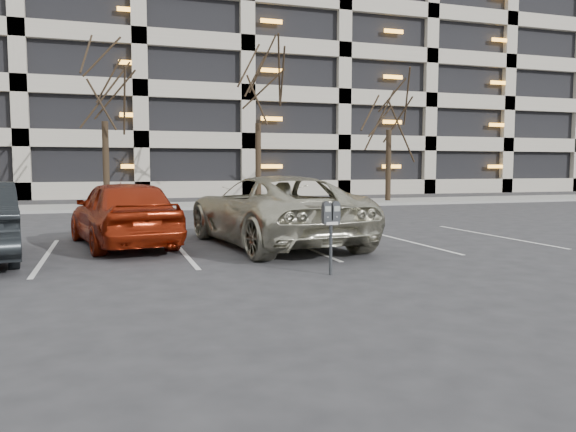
{
  "coord_description": "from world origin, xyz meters",
  "views": [
    {
      "loc": [
        -2.91,
        -10.33,
        1.86
      ],
      "look_at": [
        -0.01,
        -1.26,
        1.03
      ],
      "focal_mm": 35.0,
      "sensor_mm": 36.0,
      "label": 1
    }
  ],
  "objects_px": {
    "tree_d": "(390,85)",
    "parking_meter": "(331,220)",
    "tree_b": "(103,67)",
    "tree_c": "(258,72)",
    "suv_silver": "(273,210)",
    "car_red": "(123,213)"
  },
  "relations": [
    {
      "from": "parking_meter",
      "to": "suv_silver",
      "type": "relative_size",
      "value": 0.2
    },
    {
      "from": "tree_b",
      "to": "tree_c",
      "type": "distance_m",
      "value": 7.0
    },
    {
      "from": "tree_b",
      "to": "tree_c",
      "type": "relative_size",
      "value": 0.98
    },
    {
      "from": "parking_meter",
      "to": "car_red",
      "type": "bearing_deg",
      "value": 121.53
    },
    {
      "from": "car_red",
      "to": "tree_c",
      "type": "bearing_deg",
      "value": -128.24
    },
    {
      "from": "tree_d",
      "to": "parking_meter",
      "type": "xyz_separation_m",
      "value": [
        -10.29,
        -17.43,
        -5.12
      ]
    },
    {
      "from": "parking_meter",
      "to": "car_red",
      "type": "relative_size",
      "value": 0.27
    },
    {
      "from": "tree_d",
      "to": "tree_c",
      "type": "bearing_deg",
      "value": 180.0
    },
    {
      "from": "tree_b",
      "to": "tree_c",
      "type": "bearing_deg",
      "value": 0.0
    },
    {
      "from": "tree_d",
      "to": "parking_meter",
      "type": "distance_m",
      "value": 20.88
    },
    {
      "from": "tree_b",
      "to": "tree_c",
      "type": "xyz_separation_m",
      "value": [
        7.0,
        0.0,
        0.14
      ]
    },
    {
      "from": "parking_meter",
      "to": "suv_silver",
      "type": "distance_m",
      "value": 3.94
    },
    {
      "from": "tree_d",
      "to": "car_red",
      "type": "xyz_separation_m",
      "value": [
        -13.61,
        -12.69,
        -5.28
      ]
    },
    {
      "from": "tree_c",
      "to": "tree_b",
      "type": "bearing_deg",
      "value": 180.0
    },
    {
      "from": "suv_silver",
      "to": "tree_c",
      "type": "bearing_deg",
      "value": -110.36
    },
    {
      "from": "parking_meter",
      "to": "car_red",
      "type": "distance_m",
      "value": 5.79
    },
    {
      "from": "tree_c",
      "to": "parking_meter",
      "type": "relative_size",
      "value": 7.04
    },
    {
      "from": "tree_b",
      "to": "tree_d",
      "type": "relative_size",
      "value": 1.02
    },
    {
      "from": "tree_c",
      "to": "car_red",
      "type": "bearing_deg",
      "value": -117.51
    },
    {
      "from": "tree_d",
      "to": "suv_silver",
      "type": "relative_size",
      "value": 1.34
    },
    {
      "from": "suv_silver",
      "to": "tree_b",
      "type": "bearing_deg",
      "value": -81.29
    },
    {
      "from": "suv_silver",
      "to": "car_red",
      "type": "distance_m",
      "value": 3.52
    }
  ]
}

